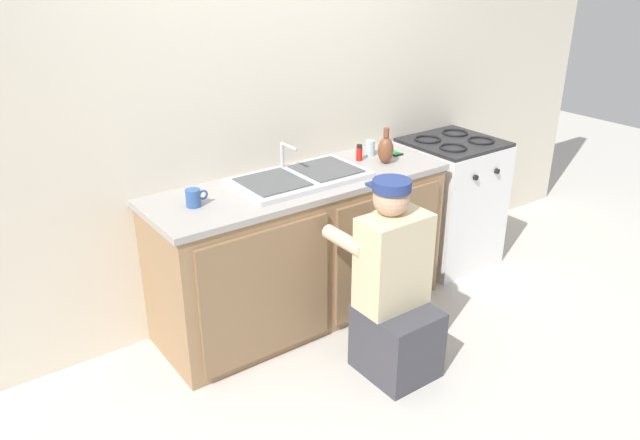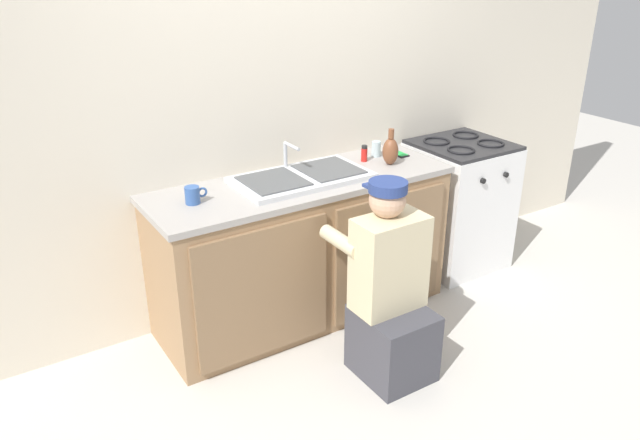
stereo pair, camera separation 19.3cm
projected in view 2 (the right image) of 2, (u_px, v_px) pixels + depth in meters
ground_plane at (329, 334)px, 3.81m from camera, size 12.00×12.00×0.00m
back_wall at (272, 111)px, 3.81m from camera, size 6.00×0.10×2.50m
counter_cabinet at (303, 252)px, 3.86m from camera, size 1.82×0.62×0.87m
countertop at (302, 183)px, 3.68m from camera, size 1.86×0.62×0.04m
sink_double_basin at (302, 177)px, 3.67m from camera, size 0.80×0.44×0.19m
stove_range at (457, 204)px, 4.50m from camera, size 0.62×0.62×0.94m
plumber_person at (390, 298)px, 3.32m from camera, size 0.42×0.61×1.10m
cell_phone at (399, 154)px, 4.11m from camera, size 0.07×0.14×0.01m
spice_bottle_red at (364, 154)px, 3.97m from camera, size 0.04×0.04×0.10m
coffee_mug at (193, 195)px, 3.33m from camera, size 0.13×0.08×0.10m
vase_decorative at (390, 151)px, 3.90m from camera, size 0.10×0.10×0.23m
water_glass at (376, 149)px, 4.06m from camera, size 0.06×0.06×0.10m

